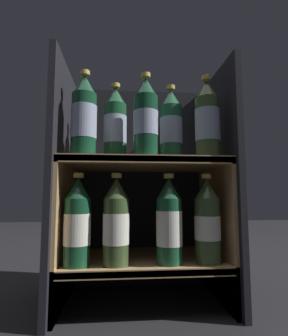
# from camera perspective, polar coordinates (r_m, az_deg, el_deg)

# --- Properties ---
(ground_plane) EXTENTS (6.00, 6.00, 0.00)m
(ground_plane) POSITION_cam_1_polar(r_m,az_deg,el_deg) (0.84, 0.84, -31.34)
(ground_plane) COLOR black
(fridge_back_wall) EXTENTS (0.57, 0.02, 0.81)m
(fridge_back_wall) POSITION_cam_1_polar(r_m,az_deg,el_deg) (1.10, -1.06, -3.63)
(fridge_back_wall) COLOR black
(fridge_back_wall) RESTS_ON ground_plane
(fridge_side_left) EXTENTS (0.02, 0.38, 0.81)m
(fridge_side_left) POSITION_cam_1_polar(r_m,az_deg,el_deg) (0.94, -17.34, -2.94)
(fridge_side_left) COLOR black
(fridge_side_left) RESTS_ON ground_plane
(fridge_side_right) EXTENTS (0.02, 0.38, 0.81)m
(fridge_side_right) POSITION_cam_1_polar(r_m,az_deg,el_deg) (0.99, 16.00, -3.11)
(fridge_side_right) COLOR black
(fridge_side_right) RESTS_ON ground_plane
(shelf_lower) EXTENTS (0.53, 0.34, 0.15)m
(shelf_lower) POSITION_cam_1_polar(r_m,az_deg,el_deg) (0.94, -0.23, -20.47)
(shelf_lower) COLOR tan
(shelf_lower) RESTS_ON ground_plane
(shelf_upper) EXTENTS (0.53, 0.34, 0.48)m
(shelf_upper) POSITION_cam_1_polar(r_m,az_deg,el_deg) (0.92, -0.24, -6.83)
(shelf_upper) COLOR tan
(shelf_upper) RESTS_ON ground_plane
(bottle_upper_front_0) EXTENTS (0.08, 0.08, 0.28)m
(bottle_upper_front_0) POSITION_cam_1_polar(r_m,az_deg,el_deg) (0.85, -12.94, 10.58)
(bottle_upper_front_0) COLOR #144228
(bottle_upper_front_0) RESTS_ON shelf_upper
(bottle_upper_front_1) EXTENTS (0.08, 0.08, 0.28)m
(bottle_upper_front_1) POSITION_cam_1_polar(r_m,az_deg,el_deg) (0.85, 0.13, 10.59)
(bottle_upper_front_1) COLOR #144228
(bottle_upper_front_1) RESTS_ON shelf_upper
(bottle_upper_front_2) EXTENTS (0.08, 0.08, 0.28)m
(bottle_upper_front_2) POSITION_cam_1_polar(r_m,az_deg,el_deg) (0.89, 13.62, 9.89)
(bottle_upper_front_2) COLOR #384C28
(bottle_upper_front_2) RESTS_ON shelf_upper
(bottle_upper_back_0) EXTENTS (0.08, 0.08, 0.28)m
(bottle_upper_back_0) POSITION_cam_1_polar(r_m,az_deg,el_deg) (0.93, -6.30, 9.08)
(bottle_upper_back_0) COLOR #194C2D
(bottle_upper_back_0) RESTS_ON shelf_upper
(bottle_upper_back_1) EXTENTS (0.08, 0.08, 0.28)m
(bottle_upper_back_1) POSITION_cam_1_polar(r_m,az_deg,el_deg) (0.94, 5.92, 8.82)
(bottle_upper_back_1) COLOR #1E5638
(bottle_upper_back_1) RESTS_ON shelf_upper
(bottle_lower_front_0) EXTENTS (0.08, 0.08, 0.28)m
(bottle_lower_front_0) POSITION_cam_1_polar(r_m,az_deg,el_deg) (0.82, -14.33, -11.72)
(bottle_lower_front_0) COLOR #144228
(bottle_lower_front_0) RESTS_ON shelf_lower
(bottle_lower_front_1) EXTENTS (0.08, 0.08, 0.28)m
(bottle_lower_front_1) POSITION_cam_1_polar(r_m,az_deg,el_deg) (0.81, -6.10, -11.95)
(bottle_lower_front_1) COLOR #384C28
(bottle_lower_front_1) RESTS_ON shelf_lower
(bottle_lower_front_2) EXTENTS (0.08, 0.08, 0.28)m
(bottle_lower_front_2) POSITION_cam_1_polar(r_m,az_deg,el_deg) (0.83, 5.50, -11.90)
(bottle_lower_front_2) COLOR #194C2D
(bottle_lower_front_2) RESTS_ON shelf_lower
(bottle_lower_front_3) EXTENTS (0.08, 0.08, 0.28)m
(bottle_lower_front_3) POSITION_cam_1_polar(r_m,az_deg,el_deg) (0.86, 13.61, -11.45)
(bottle_lower_front_3) COLOR #384C28
(bottle_lower_front_3) RESTS_ON shelf_lower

